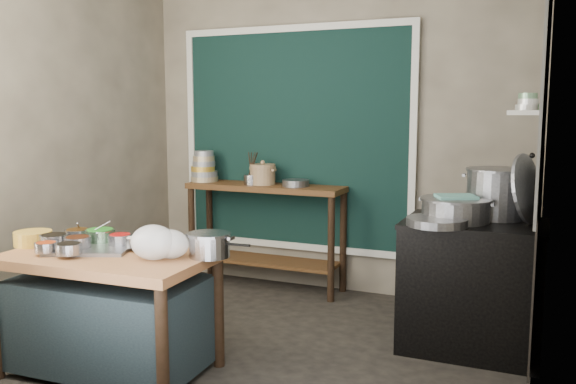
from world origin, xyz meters
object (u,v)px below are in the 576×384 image
at_px(prep_table, 109,314).
at_px(back_counter, 266,236).
at_px(utensil_cup, 252,180).
at_px(stove_block, 472,287).
at_px(steamer, 456,210).
at_px(saucepan, 209,245).
at_px(yellow_basin, 33,238).
at_px(ceramic_crock, 263,175).
at_px(stock_pot, 497,193).
at_px(condiment_tray, 90,249).

relative_size(prep_table, back_counter, 0.86).
bearing_deg(back_counter, utensil_cup, -158.28).
distance_m(stove_block, steamer, 0.55).
relative_size(saucepan, utensil_cup, 1.76).
xyz_separation_m(stove_block, yellow_basin, (-2.60, -1.29, 0.37)).
distance_m(back_counter, saucepan, 1.93).
height_order(stove_block, saucepan, saucepan).
relative_size(prep_table, steamer, 2.60).
xyz_separation_m(prep_table, utensil_cup, (-0.01, 1.98, 0.62)).
bearing_deg(ceramic_crock, yellow_basin, -108.57).
bearing_deg(stove_block, utensil_cup, 161.21).
bearing_deg(saucepan, prep_table, -166.22).
xyz_separation_m(back_counter, stock_pot, (2.02, -0.54, 0.58)).
height_order(back_counter, condiment_tray, back_counter).
xyz_separation_m(ceramic_crock, steamer, (1.80, -0.77, -0.07)).
xyz_separation_m(stock_pot, steamer, (-0.24, -0.24, -0.09)).
relative_size(stove_block, steamer, 1.87).
distance_m(saucepan, ceramic_crock, 1.91).
bearing_deg(back_counter, steamer, -23.55).
xyz_separation_m(stove_block, condiment_tray, (-2.16, -1.26, 0.34)).
relative_size(back_counter, steamer, 3.02).
xyz_separation_m(condiment_tray, stock_pot, (2.27, 1.45, 0.29)).
bearing_deg(saucepan, condiment_tray, -172.33).
bearing_deg(steamer, condiment_tray, -149.20).
relative_size(prep_table, ceramic_crock, 5.15).
bearing_deg(utensil_cup, ceramic_crock, 23.58).
xyz_separation_m(condiment_tray, ceramic_crock, (0.23, 1.98, 0.27)).
distance_m(condiment_tray, saucepan, 0.78).
bearing_deg(utensil_cup, stove_block, -18.79).
xyz_separation_m(utensil_cup, steamer, (1.89, -0.73, -0.04)).
distance_m(utensil_cup, stock_pot, 2.19).
distance_m(saucepan, steamer, 1.66).
bearing_deg(saucepan, yellow_basin, -175.10).
xyz_separation_m(stove_block, utensil_cup, (-2.01, 0.68, 0.57)).
bearing_deg(stock_pot, ceramic_crock, 165.46).
bearing_deg(ceramic_crock, condiment_tray, -96.73).
height_order(prep_table, steamer, steamer).
relative_size(prep_table, utensil_cup, 8.33).
bearing_deg(yellow_basin, condiment_tray, 3.88).
relative_size(back_counter, stove_block, 1.61).
bearing_deg(prep_table, back_counter, 84.87).
height_order(back_counter, ceramic_crock, ceramic_crock).
relative_size(condiment_tray, utensil_cup, 3.27).
bearing_deg(steamer, prep_table, -146.33).
xyz_separation_m(saucepan, stock_pot, (1.51, 1.30, 0.23)).
bearing_deg(steamer, stove_block, 19.59).
relative_size(prep_table, stock_pot, 2.86).
distance_m(back_counter, yellow_basin, 2.16).
bearing_deg(stock_pot, steamer, -135.25).
relative_size(saucepan, ceramic_crock, 1.09).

